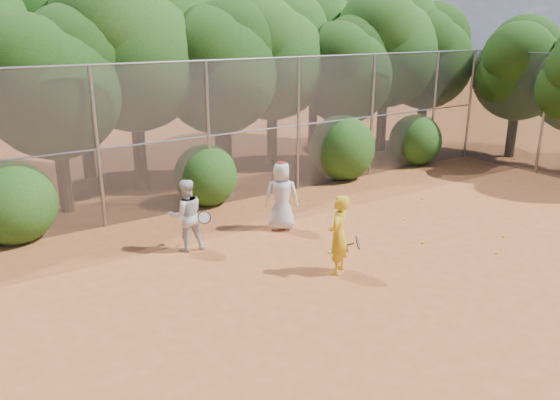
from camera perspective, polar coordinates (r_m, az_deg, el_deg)
ground at (r=11.56m, az=11.17°, el=-7.52°), size 80.00×80.00×0.00m
fence_back at (r=15.47m, az=-4.53°, el=7.23°), size 20.05×0.09×4.03m
fence_side at (r=20.53m, az=25.87°, el=8.13°), size 0.09×6.09×4.03m
tree_2 at (r=15.48m, az=-22.62°, el=11.68°), size 3.99×3.47×5.47m
tree_3 at (r=17.08m, az=-15.17°, el=15.60°), size 4.89×4.26×6.70m
tree_4 at (r=17.54m, az=-6.40°, el=14.04°), size 4.19×3.64×5.73m
tree_5 at (r=19.48m, az=-0.80°, el=15.36°), size 4.51×3.92×6.17m
tree_6 at (r=20.20m, az=6.93°, el=13.68°), size 3.86×3.36×5.29m
tree_7 at (r=22.30m, az=11.08°, el=15.96°), size 4.77×4.14×6.53m
tree_8 at (r=23.55m, az=15.13°, el=14.64°), size 4.25×3.70×5.82m
tree_10 at (r=18.90m, az=-20.48°, el=15.98°), size 5.15×4.48×7.06m
tree_11 at (r=20.34m, az=-5.81°, el=15.71°), size 4.64×4.03×6.35m
tree_12 at (r=23.29m, az=3.68°, el=16.87°), size 5.02×4.37×6.88m
tree_13 at (r=22.68m, az=23.85°, el=12.78°), size 3.86×3.36×5.29m
bush_0 at (r=14.21m, az=-26.18°, el=0.09°), size 2.00×2.00×2.00m
bush_1 at (r=15.59m, az=-7.80°, el=2.85°), size 1.80×1.80×1.80m
bush_2 at (r=18.22m, az=6.48°, el=5.72°), size 2.20×2.20×2.20m
bush_3 at (r=20.64m, az=13.97°, el=6.31°), size 1.90×1.90×1.90m
player_yellow at (r=11.12m, az=6.12°, el=-3.64°), size 0.86×0.68×1.67m
player_teen at (r=13.45m, az=0.17°, el=0.44°), size 1.00×0.92×1.74m
player_white at (r=12.39m, az=-9.78°, el=-1.57°), size 0.92×0.80×1.65m
ball_0 at (r=13.21m, az=14.68°, el=-4.32°), size 0.07×0.07×0.07m
ball_1 at (r=14.66m, az=12.85°, el=-1.96°), size 0.07×0.07×0.07m
ball_2 at (r=13.16m, az=21.68°, el=-5.13°), size 0.07×0.07×0.07m
ball_3 at (r=14.23m, az=22.30°, el=-3.50°), size 0.07×0.07×0.07m
ball_4 at (r=12.32m, az=5.22°, el=-5.44°), size 0.07×0.07×0.07m
ball_5 at (r=16.54m, az=14.64°, el=0.18°), size 0.07×0.07×0.07m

